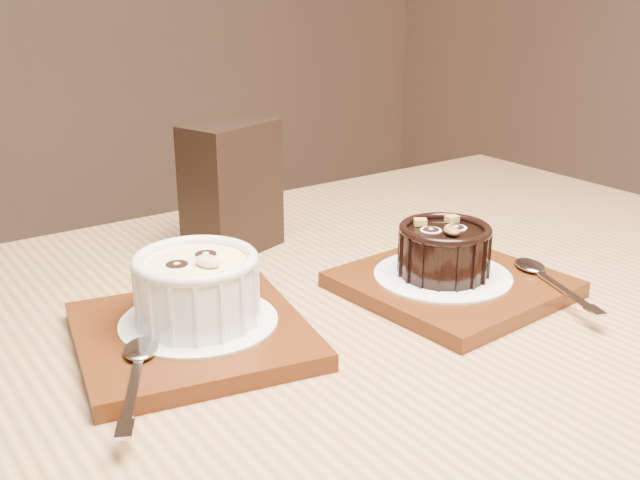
# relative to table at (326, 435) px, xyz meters

# --- Properties ---
(table) EXTENTS (1.25, 0.88, 0.75)m
(table) POSITION_rel_table_xyz_m (0.00, 0.00, 0.00)
(table) COLOR #976C42
(table) RESTS_ON ground
(tray_left) EXTENTS (0.20, 0.20, 0.01)m
(tray_left) POSITION_rel_table_xyz_m (-0.10, 0.05, 0.10)
(tray_left) COLOR #53260D
(tray_left) RESTS_ON table
(doily_left) EXTENTS (0.13, 0.13, 0.00)m
(doily_left) POSITION_rel_table_xyz_m (-0.09, 0.06, 0.11)
(doily_left) COLOR white
(doily_left) RESTS_ON tray_left
(ramekin_white) EXTENTS (0.10, 0.10, 0.06)m
(ramekin_white) POSITION_rel_table_xyz_m (-0.09, 0.06, 0.14)
(ramekin_white) COLOR white
(ramekin_white) RESTS_ON doily_left
(spoon_left) EXTENTS (0.08, 0.13, 0.01)m
(spoon_left) POSITION_rel_table_xyz_m (-0.16, -0.00, 0.11)
(spoon_left) COLOR silver
(spoon_left) RESTS_ON tray_left
(tray_right) EXTENTS (0.20, 0.20, 0.01)m
(tray_right) POSITION_rel_table_xyz_m (0.15, 0.02, 0.10)
(tray_right) COLOR #53260D
(tray_right) RESTS_ON table
(doily_right) EXTENTS (0.13, 0.13, 0.00)m
(doily_right) POSITION_rel_table_xyz_m (0.15, 0.03, 0.11)
(doily_right) COLOR white
(doily_right) RESTS_ON tray_right
(ramekin_dark) EXTENTS (0.09, 0.09, 0.05)m
(ramekin_dark) POSITION_rel_table_xyz_m (0.15, 0.03, 0.13)
(ramekin_dark) COLOR black
(ramekin_dark) RESTS_ON doily_right
(spoon_right) EXTENTS (0.06, 0.14, 0.01)m
(spoon_right) POSITION_rel_table_xyz_m (0.22, -0.03, 0.11)
(spoon_right) COLOR silver
(spoon_right) RESTS_ON tray_right
(condiment_stand) EXTENTS (0.12, 0.09, 0.14)m
(condiment_stand) POSITION_rel_table_xyz_m (0.03, 0.24, 0.16)
(condiment_stand) COLOR black
(condiment_stand) RESTS_ON table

